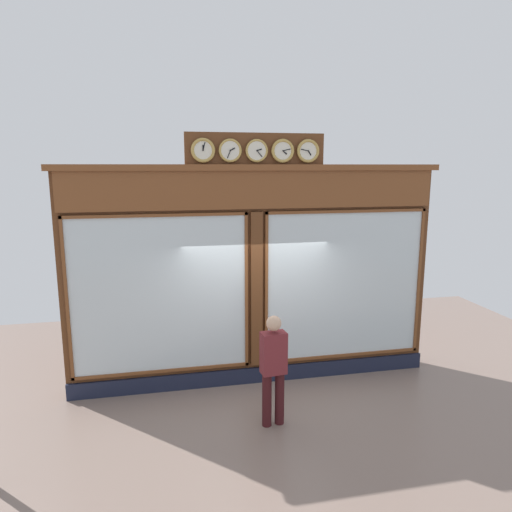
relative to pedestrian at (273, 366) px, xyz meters
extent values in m
plane|color=#7A665B|center=(-0.04, 1.39, -0.93)|extent=(14.00, 14.00, 0.00)
cube|color=#5B3319|center=(-0.04, -1.56, 0.93)|extent=(6.37, 0.30, 3.71)
cube|color=#191E33|center=(-0.04, -1.39, -0.79)|extent=(6.37, 0.08, 0.28)
cube|color=brown|center=(-0.04, -1.37, 2.47)|extent=(6.24, 0.08, 0.62)
cube|color=brown|center=(-0.04, -1.39, 2.83)|extent=(6.50, 0.20, 0.10)
cube|color=silver|center=(-1.65, -1.40, 0.77)|extent=(2.84, 0.02, 2.59)
cube|color=brown|center=(-1.65, -1.38, 2.09)|extent=(2.94, 0.04, 0.05)
cube|color=brown|center=(-1.65, -1.38, -0.56)|extent=(2.94, 0.04, 0.05)
cube|color=brown|center=(-3.10, -1.38, 0.77)|extent=(0.05, 0.04, 2.69)
cube|color=brown|center=(-0.21, -1.38, 0.77)|extent=(0.05, 0.04, 2.69)
cube|color=silver|center=(1.58, -1.40, 0.77)|extent=(2.84, 0.02, 2.59)
cube|color=brown|center=(1.58, -1.38, 2.09)|extent=(2.94, 0.04, 0.05)
cube|color=brown|center=(1.58, -1.38, -0.56)|extent=(2.94, 0.04, 0.05)
cube|color=brown|center=(3.03, -1.38, 0.77)|extent=(0.05, 0.04, 2.69)
cube|color=brown|center=(0.14, -1.38, 0.77)|extent=(0.05, 0.04, 2.69)
cube|color=#5B3319|center=(-0.04, -1.38, 0.77)|extent=(0.20, 0.10, 2.69)
cube|color=#5B3319|center=(-0.04, -1.43, 3.10)|extent=(2.30, 0.06, 0.57)
cylinder|color=silver|center=(-0.90, -1.35, 3.10)|extent=(0.31, 0.02, 0.31)
torus|color=#B79347|center=(-0.90, -1.35, 3.10)|extent=(0.38, 0.05, 0.38)
cube|color=black|center=(-0.92, -1.34, 3.07)|extent=(0.06, 0.01, 0.08)
cube|color=black|center=(-0.84, -1.34, 3.11)|extent=(0.13, 0.01, 0.04)
sphere|color=black|center=(-0.90, -1.34, 3.10)|extent=(0.02, 0.02, 0.02)
cylinder|color=silver|center=(-0.47, -1.35, 3.10)|extent=(0.31, 0.02, 0.31)
torus|color=#B79347|center=(-0.47, -1.35, 3.10)|extent=(0.38, 0.05, 0.38)
cube|color=black|center=(-0.50, -1.34, 3.07)|extent=(0.08, 0.01, 0.07)
cube|color=black|center=(-0.53, -1.34, 3.12)|extent=(0.13, 0.01, 0.04)
sphere|color=black|center=(-0.47, -1.34, 3.10)|extent=(0.02, 0.02, 0.02)
cylinder|color=silver|center=(-0.04, -1.35, 3.10)|extent=(0.31, 0.02, 0.31)
torus|color=#B79347|center=(-0.04, -1.35, 3.10)|extent=(0.37, 0.04, 0.37)
cube|color=black|center=(-0.08, -1.34, 3.11)|extent=(0.08, 0.01, 0.04)
cube|color=black|center=(-0.08, -1.34, 3.05)|extent=(0.09, 0.01, 0.11)
sphere|color=black|center=(-0.04, -1.34, 3.10)|extent=(0.02, 0.02, 0.02)
cylinder|color=silver|center=(0.40, -1.35, 3.10)|extent=(0.31, 0.02, 0.31)
torus|color=#B79347|center=(0.40, -1.35, 3.10)|extent=(0.37, 0.04, 0.37)
cube|color=black|center=(0.36, -1.34, 3.12)|extent=(0.08, 0.01, 0.05)
cube|color=black|center=(0.42, -1.34, 3.04)|extent=(0.06, 0.01, 0.12)
sphere|color=black|center=(0.40, -1.34, 3.10)|extent=(0.02, 0.02, 0.02)
cylinder|color=silver|center=(0.83, -1.35, 3.10)|extent=(0.31, 0.02, 0.31)
torus|color=#B79347|center=(0.83, -1.35, 3.10)|extent=(0.38, 0.05, 0.38)
cube|color=black|center=(0.83, -1.34, 3.14)|extent=(0.02, 0.01, 0.08)
cube|color=black|center=(0.81, -1.34, 3.16)|extent=(0.05, 0.01, 0.13)
sphere|color=black|center=(0.83, -1.34, 3.10)|extent=(0.02, 0.02, 0.02)
cylinder|color=#3A1316|center=(0.10, 0.01, -0.52)|extent=(0.14, 0.14, 0.82)
cylinder|color=#3A1316|center=(-0.10, -0.01, -0.52)|extent=(0.14, 0.14, 0.82)
cube|color=maroon|center=(0.00, 0.00, 0.20)|extent=(0.38, 0.26, 0.62)
sphere|color=tan|center=(0.00, 0.00, 0.65)|extent=(0.22, 0.22, 0.22)
camera|label=1|loc=(1.55, 6.15, 2.87)|focal=32.65mm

